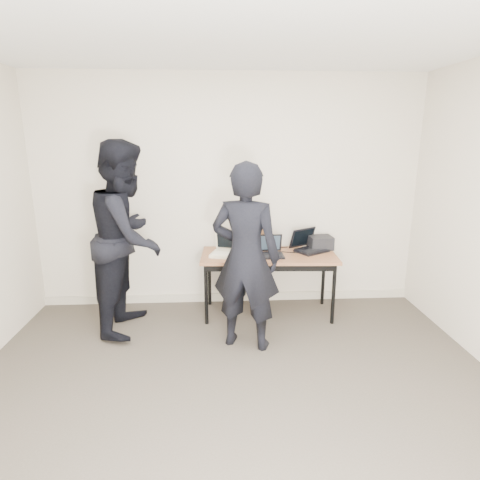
{
  "coord_description": "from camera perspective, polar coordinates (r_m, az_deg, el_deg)",
  "views": [
    {
      "loc": [
        -0.12,
        -2.44,
        2.0
      ],
      "look_at": [
        0.1,
        1.6,
        0.95
      ],
      "focal_mm": 30.0,
      "sensor_mm": 36.0,
      "label": 1
    }
  ],
  "objects": [
    {
      "name": "room",
      "position": [
        2.53,
        -0.24,
        -0.41
      ],
      "size": [
        4.6,
        4.6,
        2.8
      ],
      "color": "#433C33",
      "rests_on": "ground"
    },
    {
      "name": "desk",
      "position": [
        4.51,
        4.09,
        -2.76
      ],
      "size": [
        1.53,
        0.72,
        0.72
      ],
      "rotation": [
        0.0,
        0.0,
        -0.05
      ],
      "color": "brown",
      "rests_on": "ground"
    },
    {
      "name": "laptop_beige",
      "position": [
        4.45,
        -2.03,
        -1.56
      ],
      "size": [
        0.37,
        0.36,
        0.24
      ],
      "rotation": [
        0.0,
        0.0,
        -0.3
      ],
      "color": "beige",
      "rests_on": "desk"
    },
    {
      "name": "laptop_center",
      "position": [
        4.45,
        4.26,
        -1.56
      ],
      "size": [
        0.29,
        0.28,
        0.22
      ],
      "rotation": [
        0.0,
        0.0,
        0.01
      ],
      "color": "black",
      "rests_on": "desk"
    },
    {
      "name": "laptop_right",
      "position": [
        4.68,
        9.68,
        -0.82
      ],
      "size": [
        0.46,
        0.46,
        0.25
      ],
      "rotation": [
        0.0,
        0.0,
        0.55
      ],
      "color": "black",
      "rests_on": "desk"
    },
    {
      "name": "leather_satchel",
      "position": [
        4.66,
        1.6,
        0.22
      ],
      "size": [
        0.37,
        0.21,
        0.25
      ],
      "rotation": [
        0.0,
        0.0,
        -0.09
      ],
      "color": "brown",
      "rests_on": "desk"
    },
    {
      "name": "tissue",
      "position": [
        4.63,
        1.98,
        2.11
      ],
      "size": [
        0.14,
        0.1,
        0.08
      ],
      "primitive_type": "ellipsoid",
      "rotation": [
        0.0,
        0.0,
        0.04
      ],
      "color": "white",
      "rests_on": "leather_satchel"
    },
    {
      "name": "equipment_box",
      "position": [
        4.78,
        11.36,
        -0.36
      ],
      "size": [
        0.28,
        0.25,
        0.15
      ],
      "primitive_type": "cube",
      "rotation": [
        0.0,
        0.0,
        0.1
      ],
      "color": "black",
      "rests_on": "desk"
    },
    {
      "name": "power_brick",
      "position": [
        4.31,
        1.49,
        -2.54
      ],
      "size": [
        0.08,
        0.06,
        0.03
      ],
      "primitive_type": "cube",
      "rotation": [
        0.0,
        0.0,
        -0.13
      ],
      "color": "black",
      "rests_on": "desk"
    },
    {
      "name": "cables",
      "position": [
        4.53,
        4.73,
        -1.88
      ],
      "size": [
        1.14,
        0.51,
        0.01
      ],
      "rotation": [
        0.0,
        0.0,
        0.16
      ],
      "color": "black",
      "rests_on": "desk"
    },
    {
      "name": "person_typist",
      "position": [
        3.76,
        0.81,
        -2.51
      ],
      "size": [
        0.76,
        0.61,
        1.8
      ],
      "primitive_type": "imported",
      "rotation": [
        0.0,
        0.0,
        2.83
      ],
      "color": "black",
      "rests_on": "ground"
    },
    {
      "name": "person_observer",
      "position": [
        4.29,
        -15.67,
        0.35
      ],
      "size": [
        0.84,
        1.03,
        1.98
      ],
      "primitive_type": "imported",
      "rotation": [
        0.0,
        0.0,
        1.47
      ],
      "color": "black",
      "rests_on": "ground"
    },
    {
      "name": "baseboard",
      "position": [
        5.07,
        -1.54,
        -8.1
      ],
      "size": [
        4.5,
        0.03,
        0.1
      ],
      "primitive_type": "cube",
      "color": "#BAB19A",
      "rests_on": "ground"
    }
  ]
}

